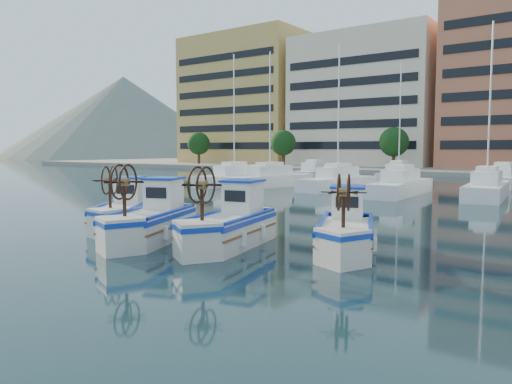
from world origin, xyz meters
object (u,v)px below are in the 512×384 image
object	(u,v)px
fishing_boat_b	(152,219)
fishing_boat_c	(230,223)
fishing_boat_d	(346,229)
fishing_boat_a	(124,211)

from	to	relation	value
fishing_boat_b	fishing_boat_c	bearing A→B (deg)	-4.53
fishing_boat_d	fishing_boat_a	bearing A→B (deg)	164.09
fishing_boat_b	fishing_boat_c	size ratio (longest dim) A/B	1.02
fishing_boat_c	fishing_boat_b	bearing A→B (deg)	-175.17
fishing_boat_b	fishing_boat_d	xyz separation A→B (m)	(6.50, 2.41, -0.06)
fishing_boat_b	fishing_boat_c	distance (m)	3.03
fishing_boat_a	fishing_boat_c	size ratio (longest dim) A/B	0.94
fishing_boat_d	fishing_boat_b	bearing A→B (deg)	177.19
fishing_boat_b	fishing_boat_d	world-z (taller)	fishing_boat_b
fishing_boat_b	fishing_boat_d	bearing A→B (deg)	-1.85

